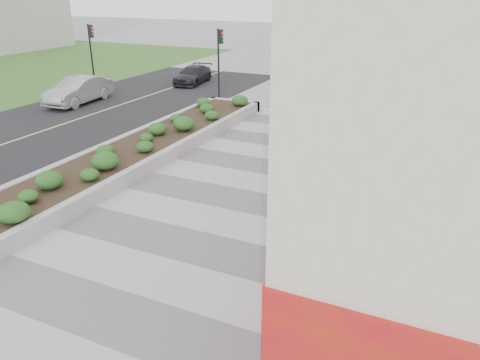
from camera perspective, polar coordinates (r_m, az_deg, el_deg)
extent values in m
plane|color=gray|center=(11.48, -10.49, -12.08)|extent=(160.00, 160.00, 0.00)
cube|color=#A8A8AD|center=(13.64, -3.28, -5.70)|extent=(8.00, 36.00, 0.01)
cube|color=#B5300D|center=(17.36, 18.20, 4.83)|extent=(0.12, 24.00, 3.00)
cube|color=#9E9EA0|center=(26.69, -0.73, 9.19)|extent=(3.00, 0.30, 0.55)
cube|color=#9E9EA0|center=(20.22, -15.22, 3.97)|extent=(0.30, 18.00, 0.55)
cube|color=#9E9EA0|center=(18.66, -8.80, 2.95)|extent=(0.30, 18.00, 0.55)
cube|color=#2D2116|center=(19.42, -12.13, 3.42)|extent=(2.40, 17.40, 0.50)
cube|color=black|center=(23.85, -24.79, 4.77)|extent=(10.00, 40.00, 0.00)
cylinder|color=black|center=(28.58, -2.62, 13.79)|extent=(0.12, 0.12, 4.20)
cube|color=black|center=(28.29, -2.35, 17.07)|extent=(0.18, 0.28, 0.80)
cylinder|color=black|center=(33.42, -17.64, 14.08)|extent=(0.12, 0.12, 4.20)
cube|color=black|center=(33.13, -17.74, 16.89)|extent=(0.18, 0.28, 0.80)
cylinder|color=#595654|center=(13.44, -1.39, -6.14)|extent=(0.44, 0.44, 0.01)
cube|color=black|center=(21.40, 4.95, 5.11)|extent=(0.34, 0.75, 0.02)
imported|color=#28292D|center=(21.21, 5.01, 6.84)|extent=(0.54, 0.42, 1.32)
sphere|color=#1A33DE|center=(21.05, 5.07, 8.46)|extent=(0.23, 0.23, 0.23)
imported|color=#A2A3A9|center=(29.59, -19.10, 10.28)|extent=(1.98, 4.78, 1.54)
imported|color=black|center=(34.27, -5.78, 12.64)|extent=(2.26, 4.37, 1.21)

